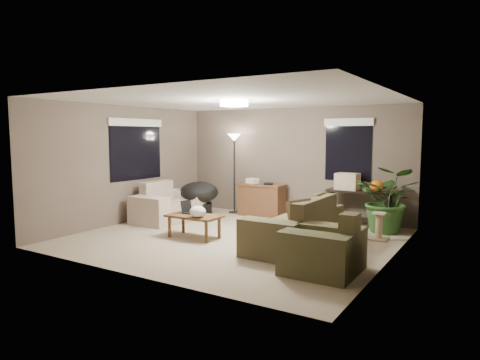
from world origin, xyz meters
The scene contains 20 objects.
room_shell centered at (0.00, 0.00, 1.25)m, with size 5.50×5.50×5.50m.
main_sofa centered at (1.23, 0.04, 0.29)m, with size 0.95×2.20×0.85m.
throw_pillows centered at (1.48, 0.04, 0.65)m, with size 0.38×1.38×0.47m.
loveseat centered at (-2.13, 0.60, 0.30)m, with size 0.90×1.60×0.85m.
armchair centered at (2.10, -1.02, 0.30)m, with size 0.95×1.00×0.85m.
coffee_table centered at (-0.64, -0.37, 0.36)m, with size 1.00×0.55×0.42m.
laptop centered at (-0.81, -0.27, 0.48)m, with size 0.40×0.28×0.24m.
plastic_bag centered at (-0.44, -0.52, 0.52)m, with size 0.30×0.27×0.21m, color white.
desk centered at (-0.61, 2.15, 0.38)m, with size 1.10×0.50×0.75m.
desk_papers centered at (-0.76, 2.14, 0.80)m, with size 0.71×0.31×0.12m.
console_table centered at (1.65, 2.17, 0.44)m, with size 1.30×0.40×0.75m.
pumpkin centered at (2.00, 2.17, 0.86)m, with size 0.28×0.28×0.23m, color orange.
cardboard_box centered at (1.40, 2.17, 0.92)m, with size 0.46×0.34×0.34m, color beige.
papasan_chair centered at (-1.88, 1.41, 0.47)m, with size 1.16×1.16×0.80m.
floor_lamp centered at (-1.38, 2.17, 1.60)m, with size 0.32×0.32×1.91m.
ceiling_fixture centered at (0.00, 0.00, 2.44)m, with size 0.50×0.50×0.10m, color white.
houseplant centered at (2.30, 1.93, 0.50)m, with size 1.16×1.29×1.01m, color #2D5923.
cat_scratching_post centered at (2.29, 1.24, 0.21)m, with size 0.32×0.32×0.50m.
window_left centered at (-2.73, 0.30, 1.78)m, with size 0.05×1.56×1.33m.
window_back centered at (1.30, 2.48, 1.79)m, with size 1.06×0.05×1.33m.
Camera 1 is at (4.12, -6.49, 1.88)m, focal length 32.00 mm.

